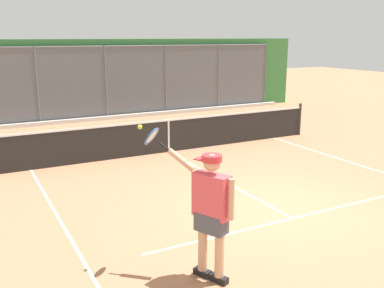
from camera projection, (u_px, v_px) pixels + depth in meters
ground_plane at (273, 208)px, 8.55m from camera, size 60.00×60.00×0.00m
court_line_markings at (302, 223)px, 7.85m from camera, size 7.67×9.87×0.01m
fence_backdrop at (101, 79)px, 17.94m from camera, size 18.69×1.37×3.16m
tennis_net at (168, 135)px, 12.59m from camera, size 9.86×0.09×1.07m
tennis_player at (210, 207)px, 5.82m from camera, size 0.89×1.25×2.08m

